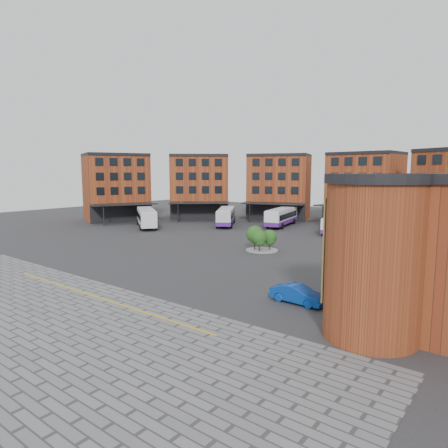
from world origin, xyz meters
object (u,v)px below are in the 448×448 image
Objects in this scene: tree_island at (260,238)px; bus_d at (334,224)px; bus_a at (146,216)px; blue_car at (298,294)px; bus_b at (226,216)px; bus_f at (440,240)px; bus_c at (282,217)px; bus_e at (407,234)px.

tree_island reaches higher than bus_d.
bus_d is (31.47, 15.23, -0.45)m from bus_a.
bus_d reaches higher than blue_car.
tree_island is 26.16m from bus_b.
bus_f is 29.86m from blue_car.
bus_b reaches higher than bus_f.
bus_d is at bearing -22.50° from bus_c.
bus_d is at bearing -151.93° from bus_e.
bus_f is (49.59, 6.86, -0.29)m from bus_a.
bus_b is at bearing -125.32° from bus_f.
tree_island is 0.37× the size of bus_f.
bus_b is at bearing -159.62° from bus_c.
bus_a is 34.96m from bus_d.
bus_e is at bearing -36.99° from bus_b.
bus_b reaches higher than tree_island.
bus_a reaches higher than bus_f.
tree_island reaches higher than blue_car.
tree_island is at bearing -81.89° from bus_e.
bus_c is 1.11× the size of bus_e.
bus_b is 34.56m from bus_e.
bus_d is 19.96m from bus_f.
bus_a is 50.06m from bus_f.
tree_island is at bearing -107.59° from bus_d.
blue_car is at bearing -39.12° from bus_f.
bus_c is 1.09× the size of bus_f.
bus_c is 1.15× the size of bus_d.
bus_a is 49.56m from blue_car.
bus_e is 0.98× the size of bus_f.
bus_c is (-10.14, 23.46, 0.08)m from tree_island.
bus_b is at bearing 176.65° from bus_d.
bus_b is at bearing -6.10° from bus_a.
bus_a reaches higher than bus_c.
bus_a is 1.06× the size of bus_d.
bus_a is 45.91m from bus_e.
bus_e is at bearing -141.74° from bus_f.
bus_f is at bearing 33.51° from tree_island.
bus_f is at bearing -45.40° from bus_a.
bus_f reaches higher than blue_car.
bus_e is (13.58, -6.43, 0.21)m from bus_d.
bus_e is (34.46, -2.64, 0.01)m from bus_b.
bus_f is (29.73, -10.48, -0.08)m from bus_c.
bus_d is 0.97× the size of bus_e.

